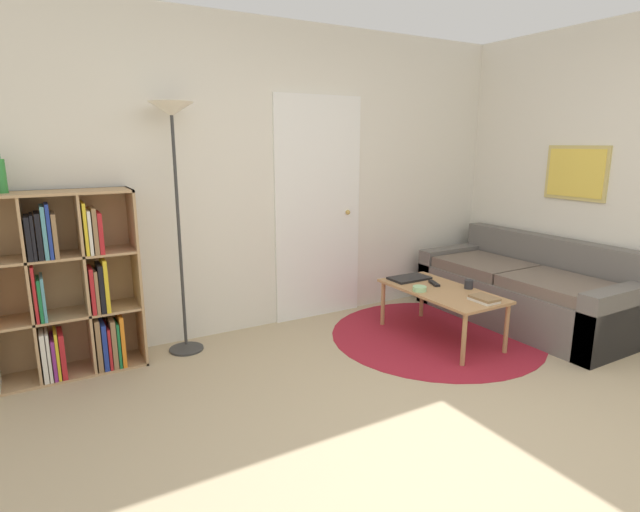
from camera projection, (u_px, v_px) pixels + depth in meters
name	position (u px, v px, depth m)	size (l,w,h in m)	color
ground_plane	(472.00, 460.00, 2.59)	(14.00, 14.00, 0.00)	tan
wall_back	(276.00, 180.00, 4.32)	(7.79, 0.11, 2.60)	silver
wall_right	(576.00, 178.00, 4.47)	(0.08, 5.35, 2.60)	silver
rug	(435.00, 335.00, 4.25)	(1.76, 1.76, 0.01)	maroon
bookshelf	(54.00, 291.00, 3.42)	(1.05, 0.34, 1.29)	tan
floor_lamp	(173.00, 142.00, 3.61)	(0.32, 0.32, 1.89)	#333333
couch	(527.00, 292.00, 4.57)	(0.85, 1.89, 0.76)	#66605B
coffee_table	(441.00, 294.00, 4.12)	(0.54, 1.06, 0.42)	#AD7F51
laptop	(409.00, 278.00, 4.42)	(0.35, 0.21, 0.02)	black
bowl	(420.00, 289.00, 4.07)	(0.11, 0.11, 0.04)	#9ED193
book_stack_on_table	(484.00, 299.00, 3.80)	(0.15, 0.21, 0.04)	silver
cup	(469.00, 284.00, 4.13)	(0.07, 0.07, 0.07)	#28282D
remote	(434.00, 283.00, 4.25)	(0.09, 0.16, 0.02)	black
bottle_right	(1.00, 175.00, 3.16)	(0.06, 0.06, 0.27)	#2D8438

